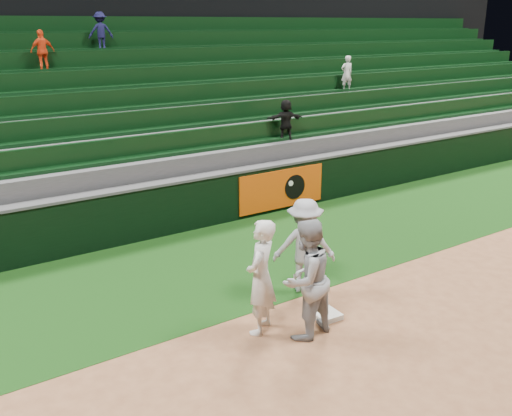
% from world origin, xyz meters
% --- Properties ---
extents(ground, '(70.00, 70.00, 0.00)m').
position_xyz_m(ground, '(0.00, 0.00, 0.00)').
color(ground, brown).
rests_on(ground, ground).
extents(foul_grass, '(36.00, 4.20, 0.01)m').
position_xyz_m(foul_grass, '(0.00, 3.00, 0.00)').
color(foul_grass, black).
rests_on(foul_grass, ground).
extents(first_base, '(0.43, 0.43, 0.09)m').
position_xyz_m(first_base, '(0.25, 0.08, 0.05)').
color(first_base, white).
rests_on(first_base, ground).
extents(first_baseman, '(0.81, 0.76, 1.86)m').
position_xyz_m(first_baseman, '(-0.89, 0.36, 0.93)').
color(first_baseman, silver).
rests_on(first_baseman, ground).
extents(baserunner, '(1.04, 0.88, 1.91)m').
position_xyz_m(baserunner, '(-0.40, -0.14, 0.95)').
color(baserunner, '#91949A').
rests_on(baserunner, ground).
extents(base_coach, '(1.29, 1.16, 1.73)m').
position_xyz_m(base_coach, '(0.57, 1.10, 0.87)').
color(base_coach, '#9497A0').
rests_on(base_coach, foul_grass).
extents(field_wall, '(36.00, 0.45, 1.25)m').
position_xyz_m(field_wall, '(0.03, 5.20, 0.63)').
color(field_wall, black).
rests_on(field_wall, ground).
extents(stadium_seating, '(36.00, 5.95, 4.96)m').
position_xyz_m(stadium_seating, '(-0.00, 8.97, 1.70)').
color(stadium_seating, '#3C3D3F').
rests_on(stadium_seating, ground).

